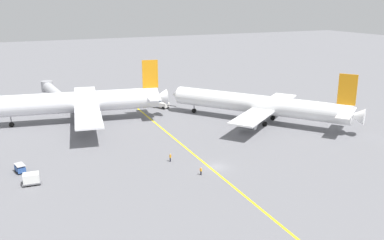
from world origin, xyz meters
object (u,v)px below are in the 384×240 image
Objects in this scene: pushback_tug at (160,104)px; jet_bridge at (52,91)px; gse_baggage_cart_near_cluster at (20,168)px; gse_container_dolly_flat at (31,179)px; ground_crew_marshaller_foreground at (170,157)px; airliner_at_gate_left at (80,102)px; ground_crew_ramp_agent_by_cones at (201,171)px; airliner_being_pushed at (259,105)px.

jet_bridge reaches higher than pushback_tug.
gse_container_dolly_flat is at bearing -77.25° from gse_baggage_cart_near_cluster.
gse_container_dolly_flat reaches higher than ground_crew_marshaller_foreground.
pushback_tug is at bearing 12.71° from airliner_at_gate_left.
ground_crew_marshaller_foreground is at bearing 107.03° from ground_crew_ramp_agent_by_cones.
airliner_being_pushed reaches higher than ground_crew_marshaller_foreground.
ground_crew_marshaller_foreground reaches higher than gse_baggage_cart_near_cluster.
gse_container_dolly_flat reaches higher than ground_crew_ramp_agent_by_cones.
airliner_being_pushed is 6.03× the size of pushback_tug.
ground_crew_marshaller_foreground is 0.08× the size of jet_bridge.
ground_crew_ramp_agent_by_cones is at bearing -102.44° from pushback_tug.
airliner_being_pushed is 67.09m from jet_bridge.
gse_baggage_cart_near_cluster is at bearing -119.62° from airliner_at_gate_left.
pushback_tug reaches higher than ground_crew_marshaller_foreground.
pushback_tug is 2.31× the size of gse_container_dolly_flat.
airliner_at_gate_left is 26.21m from jet_bridge.
jet_bridge is at bearing 103.60° from ground_crew_marshaller_foreground.
ground_crew_ramp_agent_by_cones is 0.07× the size of jet_bridge.
jet_bridge reaches higher than gse_baggage_cart_near_cluster.
airliner_at_gate_left is at bearing 106.67° from ground_crew_ramp_agent_by_cones.
gse_baggage_cart_near_cluster is at bearing -103.25° from jet_bridge.
ground_crew_ramp_agent_by_cones is at bearing -72.97° from ground_crew_marshaller_foreground.
jet_bridge is (-18.10, 72.43, 3.42)m from ground_crew_ramp_agent_by_cones.
gse_container_dolly_flat is at bearing -113.02° from airliner_at_gate_left.
gse_container_dolly_flat is at bearing 179.70° from ground_crew_marshaller_foreground.
jet_bridge reaches higher than ground_crew_marshaller_foreground.
gse_container_dolly_flat is at bearing 163.12° from ground_crew_ramp_agent_by_cones.
jet_bridge is (11.79, 63.36, 3.05)m from gse_container_dolly_flat.
airliner_being_pushed is 13.91× the size of gse_container_dolly_flat.
gse_container_dolly_flat is at bearing -164.15° from airliner_being_pushed.
pushback_tug is (25.49, 5.75, -4.34)m from airliner_at_gate_left.
airliner_at_gate_left is 27.93× the size of ground_crew_marshaller_foreground.
pushback_tug reaches higher than gse_baggage_cart_near_cluster.
airliner_at_gate_left reaches higher than airliner_being_pushed.
gse_container_dolly_flat is (-41.43, -43.27, -0.09)m from pushback_tug.
gse_container_dolly_flat is (-15.94, -37.52, -4.43)m from airliner_at_gate_left.
jet_bridge is at bearing 136.47° from airliner_being_pushed.
pushback_tug is 2.59× the size of gse_baggage_cart_near_cluster.
ground_crew_marshaller_foreground is 65.42m from jet_bridge.
airliner_at_gate_left reaches higher than jet_bridge.
airliner_at_gate_left is at bearing -167.29° from pushback_tug.
pushback_tug reaches higher than ground_crew_ramp_agent_by_cones.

